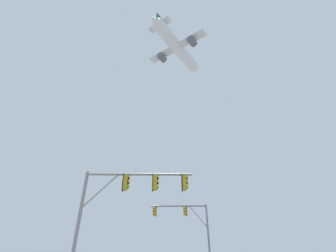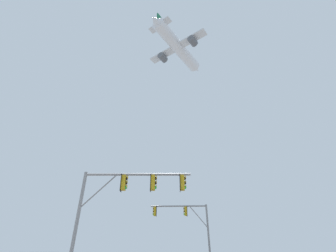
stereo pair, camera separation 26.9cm
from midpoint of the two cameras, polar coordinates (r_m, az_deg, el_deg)
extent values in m
cylinder|color=gray|center=(14.89, -21.19, -21.90)|extent=(0.20, 0.20, 6.17)
cylinder|color=gray|center=(14.77, -6.88, -11.79)|extent=(6.52, 0.31, 0.15)
cylinder|color=gray|center=(14.94, -16.16, -15.09)|extent=(2.02, 0.13, 2.06)
cube|color=gold|center=(14.54, 4.09, -13.80)|extent=(0.27, 0.33, 0.90)
cylinder|color=gold|center=(14.69, 4.01, -11.89)|extent=(0.05, 0.05, 0.12)
cube|color=black|center=(14.53, 3.52, -13.81)|extent=(0.04, 0.46, 1.04)
sphere|color=black|center=(14.63, 4.63, -12.77)|extent=(0.20, 0.20, 0.20)
cylinder|color=gold|center=(14.65, 4.88, -12.54)|extent=(0.05, 0.21, 0.21)
sphere|color=black|center=(14.55, 4.68, -13.82)|extent=(0.20, 0.20, 0.20)
cylinder|color=gold|center=(14.57, 4.93, -13.59)|extent=(0.05, 0.21, 0.21)
sphere|color=green|center=(14.47, 4.72, -14.89)|extent=(0.20, 0.20, 0.20)
cylinder|color=gold|center=(14.49, 4.98, -14.65)|extent=(0.05, 0.21, 0.21)
cube|color=gold|center=(14.53, -3.20, -13.82)|extent=(0.27, 0.33, 0.90)
cylinder|color=gold|center=(14.68, -3.14, -11.91)|extent=(0.05, 0.05, 0.12)
cube|color=black|center=(14.54, -3.76, -13.81)|extent=(0.04, 0.46, 1.04)
sphere|color=black|center=(14.60, -2.58, -12.81)|extent=(0.20, 0.20, 0.20)
cylinder|color=gold|center=(14.62, -2.32, -12.59)|extent=(0.05, 0.21, 0.21)
sphere|color=black|center=(14.52, -2.61, -13.86)|extent=(0.20, 0.20, 0.20)
cylinder|color=gold|center=(14.54, -2.34, -13.64)|extent=(0.05, 0.21, 0.21)
sphere|color=green|center=(14.44, -2.64, -14.93)|extent=(0.20, 0.20, 0.20)
cylinder|color=gold|center=(14.46, -2.37, -14.70)|extent=(0.05, 0.21, 0.21)
cube|color=gold|center=(14.74, -10.38, -13.63)|extent=(0.27, 0.33, 0.90)
cylinder|color=gold|center=(14.89, -10.19, -11.75)|extent=(0.05, 0.05, 0.12)
cube|color=black|center=(14.77, -10.93, -13.60)|extent=(0.04, 0.46, 1.04)
sphere|color=black|center=(14.80, -9.71, -12.65)|extent=(0.20, 0.20, 0.20)
cylinder|color=gold|center=(14.80, -9.44, -12.44)|extent=(0.05, 0.21, 0.21)
sphere|color=black|center=(14.72, -9.81, -13.69)|extent=(0.20, 0.20, 0.20)
cylinder|color=gold|center=(14.72, -9.53, -13.47)|extent=(0.05, 0.21, 0.21)
sphere|color=green|center=(14.64, -9.91, -14.73)|extent=(0.20, 0.20, 0.20)
cylinder|color=gold|center=(14.65, -9.63, -14.52)|extent=(0.05, 0.21, 0.21)
cylinder|color=gray|center=(25.95, 10.36, -25.67)|extent=(0.20, 0.20, 6.59)
cylinder|color=gray|center=(26.16, 2.89, -19.14)|extent=(5.93, 0.19, 0.15)
cylinder|color=gray|center=(26.09, 7.85, -21.29)|extent=(1.84, 0.09, 2.21)
cube|color=gold|center=(26.15, -2.90, -20.31)|extent=(0.26, 0.32, 0.90)
cylinder|color=gold|center=(26.24, -2.87, -19.21)|extent=(0.05, 0.05, 0.12)
cube|color=black|center=(26.14, -2.58, -20.31)|extent=(0.03, 0.46, 1.04)
sphere|color=black|center=(26.21, -3.22, -19.72)|extent=(0.20, 0.20, 0.20)
cylinder|color=gold|center=(26.23, -3.37, -19.59)|extent=(0.04, 0.21, 0.21)
sphere|color=black|center=(26.16, -3.24, -20.33)|extent=(0.20, 0.20, 0.20)
cylinder|color=gold|center=(26.18, -3.39, -20.19)|extent=(0.04, 0.21, 0.21)
sphere|color=green|center=(26.11, -3.26, -20.93)|extent=(0.20, 0.20, 0.20)
cylinder|color=gold|center=(26.13, -3.41, -20.80)|extent=(0.04, 0.21, 0.21)
cube|color=gold|center=(26.09, 4.72, -20.23)|extent=(0.26, 0.32, 0.90)
cylinder|color=gold|center=(26.18, 4.67, -19.13)|extent=(0.05, 0.05, 0.12)
cube|color=black|center=(26.09, 5.05, -20.21)|extent=(0.03, 0.46, 1.04)
sphere|color=black|center=(26.13, 4.36, -19.65)|extent=(0.20, 0.20, 0.20)
cylinder|color=gold|center=(26.14, 4.20, -19.53)|extent=(0.04, 0.21, 0.21)
sphere|color=black|center=(26.08, 4.38, -20.26)|extent=(0.20, 0.20, 0.20)
cylinder|color=gold|center=(26.09, 4.23, -20.13)|extent=(0.04, 0.21, 0.21)
sphere|color=green|center=(26.03, 4.41, -20.86)|extent=(0.20, 0.20, 0.20)
cylinder|color=gold|center=(26.04, 4.25, -20.74)|extent=(0.04, 0.21, 0.21)
cylinder|color=white|center=(62.11, 2.61, 18.87)|extent=(12.01, 15.77, 3.02)
cone|color=white|center=(67.80, 7.13, 13.83)|extent=(3.54, 3.33, 2.87)
cone|color=white|center=(57.45, -3.04, 24.62)|extent=(3.18, 3.00, 2.57)
cube|color=silver|center=(61.50, 2.36, 18.87)|extent=(14.46, 10.70, 0.34)
cylinder|color=#595B60|center=(62.54, -1.20, 16.53)|extent=(2.68, 2.83, 1.70)
cylinder|color=#595B60|center=(59.39, 6.23, 20.13)|extent=(2.68, 2.83, 1.70)
cube|color=#0C5933|center=(59.72, -1.70, 24.31)|extent=(1.67, 2.32, 3.59)
cube|color=silver|center=(58.48, -1.84, 23.63)|extent=(5.64, 4.58, 0.19)
camera|label=1|loc=(0.13, -89.73, -0.16)|focal=24.69mm
camera|label=2|loc=(0.13, 90.27, 0.16)|focal=24.69mm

